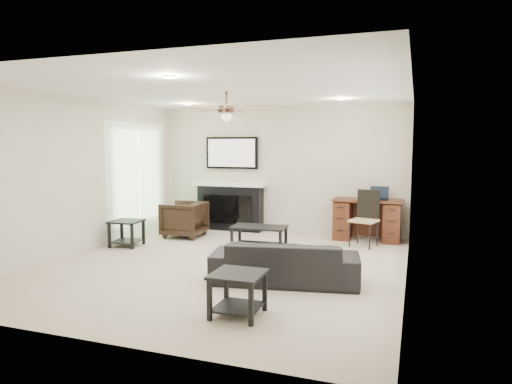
# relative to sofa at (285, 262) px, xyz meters

# --- Properties ---
(room_shell) EXTENTS (5.50, 5.54, 2.52)m
(room_shell) POSITION_rel_sofa_xyz_m (-0.86, 0.56, 1.41)
(room_shell) COLOR #B8AC94
(room_shell) RESTS_ON ground
(sofa) EXTENTS (1.95, 1.04, 0.54)m
(sofa) POSITION_rel_sofa_xyz_m (0.00, 0.00, 0.00)
(sofa) COLOR black
(sofa) RESTS_ON ground
(armchair) EXTENTS (0.77, 0.75, 0.67)m
(armchair) POSITION_rel_sofa_xyz_m (-2.60, 2.15, 0.07)
(armchair) COLOR black
(armchair) RESTS_ON ground
(coffee_table) EXTENTS (0.93, 0.55, 0.40)m
(coffee_table) POSITION_rel_sofa_xyz_m (-0.90, 1.60, -0.07)
(coffee_table) COLOR black
(coffee_table) RESTS_ON ground
(end_table_near) EXTENTS (0.53, 0.53, 0.45)m
(end_table_near) POSITION_rel_sofa_xyz_m (-0.15, -1.25, -0.05)
(end_table_near) COLOR black
(end_table_near) RESTS_ON ground
(end_table_left) EXTENTS (0.56, 0.56, 0.45)m
(end_table_left) POSITION_rel_sofa_xyz_m (-3.15, 1.10, -0.05)
(end_table_left) COLOR black
(end_table_left) RESTS_ON ground
(fireplace_unit) EXTENTS (1.52, 0.34, 1.91)m
(fireplace_unit) POSITION_rel_sofa_xyz_m (-2.04, 3.07, 0.68)
(fireplace_unit) COLOR black
(fireplace_unit) RESTS_ON ground
(desk) EXTENTS (1.22, 0.56, 0.76)m
(desk) POSITION_rel_sofa_xyz_m (0.72, 2.98, 0.11)
(desk) COLOR #402310
(desk) RESTS_ON ground
(desk_chair) EXTENTS (0.52, 0.54, 0.97)m
(desk_chair) POSITION_rel_sofa_xyz_m (0.72, 2.43, 0.21)
(desk_chair) COLOR black
(desk_chair) RESTS_ON ground
(laptop) EXTENTS (0.33, 0.24, 0.23)m
(laptop) POSITION_rel_sofa_xyz_m (0.92, 2.96, 0.60)
(laptop) COLOR black
(laptop) RESTS_ON desk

